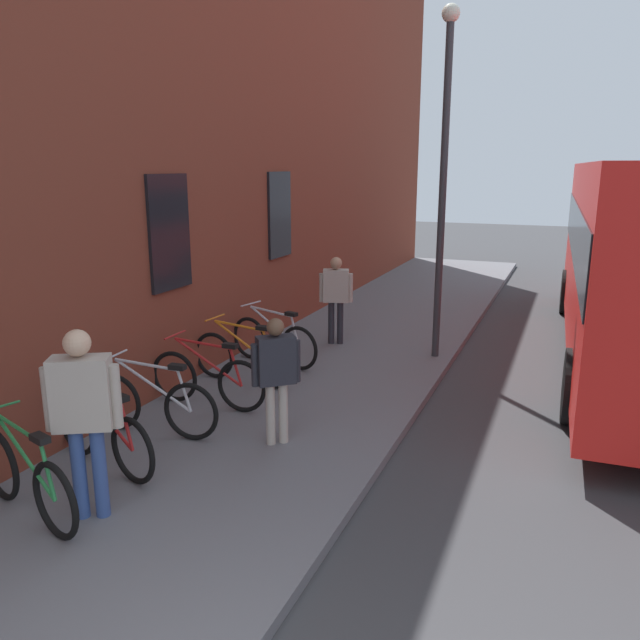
{
  "coord_description": "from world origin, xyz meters",
  "views": [
    {
      "loc": [
        -1.74,
        -1.76,
        3.3
      ],
      "look_at": [
        4.66,
        0.87,
        1.59
      ],
      "focal_mm": 34.91,
      "sensor_mm": 36.0,
      "label": 1
    }
  ],
  "objects_px": {
    "bicycle_leaning_wall": "(26,479)",
    "bicycle_under_window": "(274,341)",
    "bicycle_mid_rack": "(208,379)",
    "pedestrian_crossing_street": "(336,291)",
    "street_lamp": "(444,160)",
    "bicycle_end_of_row": "(104,434)",
    "bicycle_far_end": "(243,358)",
    "pedestrian_near_bus": "(276,368)",
    "pedestrian_by_facade": "(83,405)",
    "bicycle_beside_lamp": "(153,404)"
  },
  "relations": [
    {
      "from": "bicycle_leaning_wall",
      "to": "bicycle_under_window",
      "type": "relative_size",
      "value": 0.98
    },
    {
      "from": "bicycle_mid_rack",
      "to": "pedestrian_crossing_street",
      "type": "xyz_separation_m",
      "value": [
        3.55,
        -0.49,
        0.59
      ]
    },
    {
      "from": "street_lamp",
      "to": "bicycle_end_of_row",
      "type": "bearing_deg",
      "value": 155.93
    },
    {
      "from": "street_lamp",
      "to": "bicycle_far_end",
      "type": "bearing_deg",
      "value": 136.13
    },
    {
      "from": "bicycle_mid_rack",
      "to": "pedestrian_near_bus",
      "type": "relative_size",
      "value": 1.17
    },
    {
      "from": "bicycle_far_end",
      "to": "bicycle_under_window",
      "type": "height_order",
      "value": "same"
    },
    {
      "from": "pedestrian_near_bus",
      "to": "street_lamp",
      "type": "height_order",
      "value": "street_lamp"
    },
    {
      "from": "bicycle_far_end",
      "to": "street_lamp",
      "type": "bearing_deg",
      "value": -43.87
    },
    {
      "from": "bicycle_end_of_row",
      "to": "bicycle_mid_rack",
      "type": "relative_size",
      "value": 0.97
    },
    {
      "from": "bicycle_far_end",
      "to": "pedestrian_near_bus",
      "type": "relative_size",
      "value": 1.17
    },
    {
      "from": "bicycle_mid_rack",
      "to": "pedestrian_by_facade",
      "type": "distance_m",
      "value": 2.88
    },
    {
      "from": "bicycle_leaning_wall",
      "to": "bicycle_beside_lamp",
      "type": "xyz_separation_m",
      "value": [
        1.97,
        0.07,
        0.0
      ]
    },
    {
      "from": "bicycle_mid_rack",
      "to": "pedestrian_near_bus",
      "type": "xyz_separation_m",
      "value": [
        -0.68,
        -1.37,
        0.54
      ]
    },
    {
      "from": "pedestrian_by_facade",
      "to": "pedestrian_near_bus",
      "type": "relative_size",
      "value": 1.19
    },
    {
      "from": "bicycle_under_window",
      "to": "pedestrian_near_bus",
      "type": "xyz_separation_m",
      "value": [
        -2.69,
        -1.38,
        0.54
      ]
    },
    {
      "from": "bicycle_beside_lamp",
      "to": "pedestrian_near_bus",
      "type": "height_order",
      "value": "pedestrian_near_bus"
    },
    {
      "from": "bicycle_under_window",
      "to": "bicycle_far_end",
      "type": "bearing_deg",
      "value": 178.89
    },
    {
      "from": "pedestrian_crossing_street",
      "to": "bicycle_mid_rack",
      "type": "bearing_deg",
      "value": 172.09
    },
    {
      "from": "bicycle_under_window",
      "to": "pedestrian_by_facade",
      "type": "distance_m",
      "value": 4.84
    },
    {
      "from": "street_lamp",
      "to": "bicycle_under_window",
      "type": "bearing_deg",
      "value": 121.91
    },
    {
      "from": "bicycle_end_of_row",
      "to": "bicycle_under_window",
      "type": "distance_m",
      "value": 3.96
    },
    {
      "from": "bicycle_mid_rack",
      "to": "bicycle_leaning_wall",
      "type": "bearing_deg",
      "value": 179.0
    },
    {
      "from": "bicycle_mid_rack",
      "to": "bicycle_far_end",
      "type": "relative_size",
      "value": 1.0
    },
    {
      "from": "bicycle_leaning_wall",
      "to": "bicycle_beside_lamp",
      "type": "distance_m",
      "value": 1.97
    },
    {
      "from": "bicycle_beside_lamp",
      "to": "pedestrian_crossing_street",
      "type": "height_order",
      "value": "pedestrian_crossing_street"
    },
    {
      "from": "pedestrian_by_facade",
      "to": "pedestrian_crossing_street",
      "type": "bearing_deg",
      "value": -0.17
    },
    {
      "from": "bicycle_end_of_row",
      "to": "bicycle_far_end",
      "type": "height_order",
      "value": "same"
    },
    {
      "from": "pedestrian_near_bus",
      "to": "bicycle_beside_lamp",
      "type": "bearing_deg",
      "value": 103.19
    },
    {
      "from": "bicycle_leaning_wall",
      "to": "bicycle_under_window",
      "type": "bearing_deg",
      "value": -0.55
    },
    {
      "from": "bicycle_beside_lamp",
      "to": "bicycle_under_window",
      "type": "xyz_separation_m",
      "value": [
        3.04,
        -0.12,
        0.0
      ]
    },
    {
      "from": "bicycle_end_of_row",
      "to": "street_lamp",
      "type": "bearing_deg",
      "value": -24.07
    },
    {
      "from": "bicycle_far_end",
      "to": "pedestrian_by_facade",
      "type": "xyz_separation_m",
      "value": [
        -3.76,
        -0.5,
        0.71
      ]
    },
    {
      "from": "bicycle_leaning_wall",
      "to": "bicycle_far_end",
      "type": "height_order",
      "value": "same"
    },
    {
      "from": "bicycle_under_window",
      "to": "pedestrian_by_facade",
      "type": "height_order",
      "value": "pedestrian_by_facade"
    },
    {
      "from": "pedestrian_crossing_street",
      "to": "pedestrian_by_facade",
      "type": "bearing_deg",
      "value": 179.83
    },
    {
      "from": "bicycle_leaning_wall",
      "to": "bicycle_under_window",
      "type": "height_order",
      "value": "same"
    },
    {
      "from": "bicycle_under_window",
      "to": "pedestrian_crossing_street",
      "type": "distance_m",
      "value": 1.72
    },
    {
      "from": "bicycle_mid_rack",
      "to": "pedestrian_near_bus",
      "type": "distance_m",
      "value": 1.62
    },
    {
      "from": "pedestrian_crossing_street",
      "to": "street_lamp",
      "type": "relative_size",
      "value": 0.29
    },
    {
      "from": "bicycle_beside_lamp",
      "to": "bicycle_leaning_wall",
      "type": "bearing_deg",
      "value": -177.97
    },
    {
      "from": "bicycle_leaning_wall",
      "to": "bicycle_mid_rack",
      "type": "height_order",
      "value": "same"
    },
    {
      "from": "bicycle_far_end",
      "to": "pedestrian_by_facade",
      "type": "distance_m",
      "value": 3.86
    },
    {
      "from": "bicycle_leaning_wall",
      "to": "pedestrian_crossing_street",
      "type": "bearing_deg",
      "value": -4.76
    },
    {
      "from": "bicycle_end_of_row",
      "to": "pedestrian_by_facade",
      "type": "height_order",
      "value": "pedestrian_by_facade"
    },
    {
      "from": "bicycle_leaning_wall",
      "to": "pedestrian_near_bus",
      "type": "height_order",
      "value": "pedestrian_near_bus"
    },
    {
      "from": "pedestrian_by_facade",
      "to": "bicycle_mid_rack",
      "type": "bearing_deg",
      "value": 9.78
    },
    {
      "from": "bicycle_beside_lamp",
      "to": "pedestrian_crossing_street",
      "type": "relative_size",
      "value": 1.11
    },
    {
      "from": "bicycle_end_of_row",
      "to": "pedestrian_crossing_street",
      "type": "xyz_separation_m",
      "value": [
        5.49,
        -0.56,
        0.59
      ]
    },
    {
      "from": "bicycle_under_window",
      "to": "bicycle_beside_lamp",
      "type": "bearing_deg",
      "value": 177.78
    },
    {
      "from": "bicycle_leaning_wall",
      "to": "bicycle_far_end",
      "type": "xyz_separation_m",
      "value": [
        4.0,
        -0.03,
        0.0
      ]
    }
  ]
}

